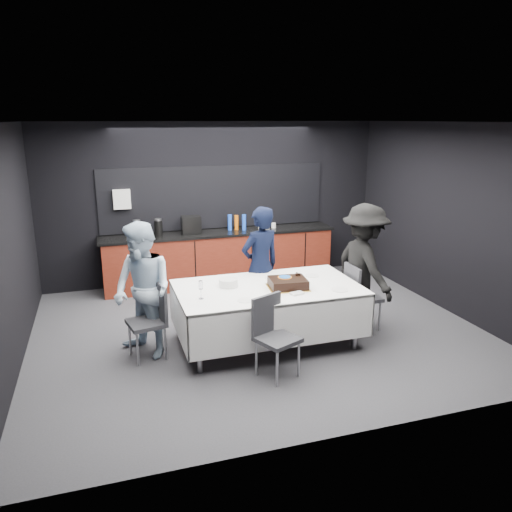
{
  "coord_description": "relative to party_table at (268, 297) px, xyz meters",
  "views": [
    {
      "loc": [
        -1.96,
        -6.08,
        2.84
      ],
      "look_at": [
        0.0,
        0.1,
        1.05
      ],
      "focal_mm": 35.0,
      "sensor_mm": 36.0,
      "label": 1
    }
  ],
  "objects": [
    {
      "name": "fork_pile",
      "position": [
        0.24,
        -0.39,
        0.15
      ],
      "size": [
        0.18,
        0.13,
        0.02
      ],
      "primitive_type": "cube",
      "rotation": [
        0.0,
        0.0,
        0.2
      ],
      "color": "white",
      "rests_on": "party_table"
    },
    {
      "name": "cake_assembly",
      "position": [
        0.22,
        -0.13,
        0.2
      ],
      "size": [
        0.54,
        0.45,
        0.16
      ],
      "color": "#EDB445",
      "rests_on": "party_table"
    },
    {
      "name": "loose_plate_right_b",
      "position": [
        0.81,
        -0.4,
        0.14
      ],
      "size": [
        0.21,
        0.21,
        0.01
      ],
      "primitive_type": "cylinder",
      "color": "white",
      "rests_on": "party_table"
    },
    {
      "name": "kitchenette",
      "position": [
        -0.02,
        2.62,
        -0.1
      ],
      "size": [
        4.1,
        0.64,
        2.05
      ],
      "color": "#58190D",
      "rests_on": "ground"
    },
    {
      "name": "chair_right",
      "position": [
        1.34,
        0.06,
        -0.11
      ],
      "size": [
        0.42,
        0.42,
        0.92
      ],
      "color": "#2E2F34",
      "rests_on": "ground"
    },
    {
      "name": "party_table",
      "position": [
        0.0,
        0.0,
        0.0
      ],
      "size": [
        2.32,
        1.32,
        0.78
      ],
      "color": "#99999E",
      "rests_on": "ground"
    },
    {
      "name": "loose_plate_right_a",
      "position": [
        0.72,
        0.24,
        0.14
      ],
      "size": [
        0.19,
        0.19,
        0.01
      ],
      "primitive_type": "cylinder",
      "color": "white",
      "rests_on": "party_table"
    },
    {
      "name": "loose_plate_far",
      "position": [
        0.16,
        0.32,
        0.14
      ],
      "size": [
        0.19,
        0.19,
        0.01
      ],
      "primitive_type": "cylinder",
      "color": "white",
      "rests_on": "party_table"
    },
    {
      "name": "chair_near",
      "position": [
        -0.21,
        -0.78,
        -0.11
      ],
      "size": [
        0.55,
        0.55,
        0.92
      ],
      "color": "#2E2F34",
      "rests_on": "ground"
    },
    {
      "name": "plate_stack",
      "position": [
        -0.48,
        0.15,
        0.19
      ],
      "size": [
        0.24,
        0.24,
        0.1
      ],
      "primitive_type": "cylinder",
      "color": "white",
      "rests_on": "party_table"
    },
    {
      "name": "chair_left",
      "position": [
        -1.46,
        0.07,
        -0.11
      ],
      "size": [
        0.5,
        0.5,
        0.92
      ],
      "color": "#2E2F34",
      "rests_on": "ground"
    },
    {
      "name": "ground",
      "position": [
        0.0,
        0.4,
        -0.64
      ],
      "size": [
        6.0,
        6.0,
        0.0
      ],
      "primitive_type": "plane",
      "color": "#3E3E43",
      "rests_on": "ground"
    },
    {
      "name": "person_right",
      "position": [
        1.44,
        0.13,
        0.23
      ],
      "size": [
        0.74,
        1.18,
        1.75
      ],
      "primitive_type": "imported",
      "rotation": [
        0.0,
        0.0,
        1.65
      ],
      "color": "black",
      "rests_on": "ground"
    },
    {
      "name": "person_center",
      "position": [
        0.12,
        0.69,
        0.2
      ],
      "size": [
        0.71,
        0.57,
        1.69
      ],
      "primitive_type": "imported",
      "rotation": [
        0.0,
        0.0,
        3.45
      ],
      "color": "black",
      "rests_on": "ground"
    },
    {
      "name": "room_shell",
      "position": [
        0.0,
        0.4,
        1.22
      ],
      "size": [
        6.04,
        5.04,
        2.82
      ],
      "color": "white",
      "rests_on": "ground"
    },
    {
      "name": "person_left",
      "position": [
        -1.55,
        0.14,
        0.2
      ],
      "size": [
        0.98,
        1.03,
        1.67
      ],
      "primitive_type": "imported",
      "rotation": [
        0.0,
        0.0,
        -0.99
      ],
      "color": "silver",
      "rests_on": "ground"
    },
    {
      "name": "champagne_flute",
      "position": [
        -0.9,
        -0.19,
        0.3
      ],
      "size": [
        0.06,
        0.06,
        0.22
      ],
      "color": "white",
      "rests_on": "party_table"
    },
    {
      "name": "loose_plate_near",
      "position": [
        -0.42,
        -0.4,
        0.14
      ],
      "size": [
        0.19,
        0.19,
        0.01
      ],
      "primitive_type": "cylinder",
      "color": "white",
      "rests_on": "party_table"
    }
  ]
}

